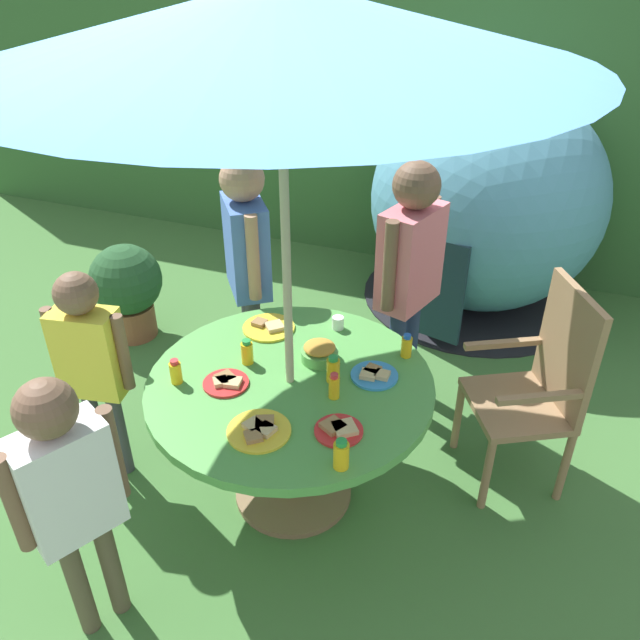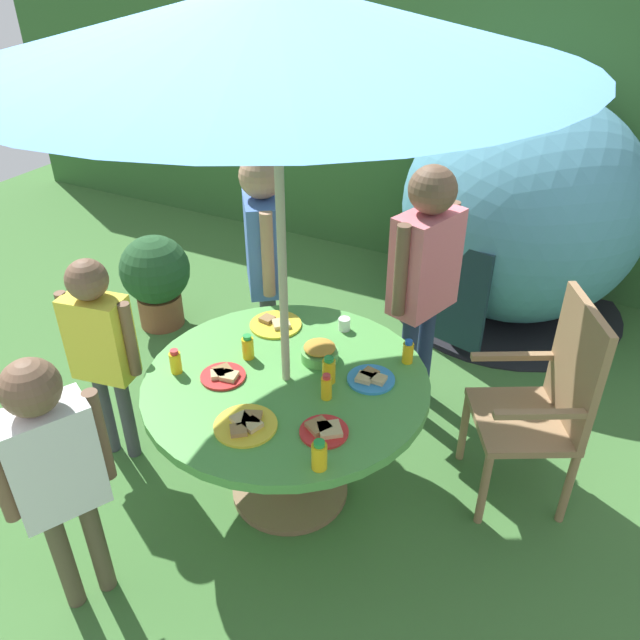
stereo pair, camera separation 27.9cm
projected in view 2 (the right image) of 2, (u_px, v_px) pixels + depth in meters
ground_plane at (290, 491)px, 3.17m from camera, size 10.00×10.00×0.02m
hedge_backdrop at (481, 133)px, 4.92m from camera, size 9.00×0.70×2.03m
garden_table at (287, 400)px, 2.86m from camera, size 1.26×1.26×0.70m
patio_umbrella at (274, 22)px, 2.03m from camera, size 2.11×2.11×2.26m
wooden_chair at (546, 398)px, 2.88m from camera, size 0.59×0.61×1.05m
dome_tent at (521, 209)px, 4.27m from camera, size 1.99×1.99×1.54m
potted_plant at (156, 276)px, 4.28m from camera, size 0.47×0.47×0.66m
child_in_pink_shirt at (425, 263)px, 3.27m from camera, size 0.31×0.46×1.43m
child_in_blue_shirt at (265, 244)px, 3.51m from camera, size 0.38×0.41×1.40m
child_in_yellow_shirt at (100, 338)px, 3.01m from camera, size 0.39×0.21×1.14m
child_in_white_shirt at (53, 460)px, 2.27m from camera, size 0.30×0.37×1.20m
snack_bowl at (320, 352)px, 2.89m from camera, size 0.17×0.17×0.09m
plate_far_right at (223, 375)px, 2.79m from camera, size 0.20×0.20×0.03m
plate_center_front at (371, 378)px, 2.77m from camera, size 0.21×0.21×0.03m
plate_front_edge at (324, 430)px, 2.49m from camera, size 0.19×0.19×0.03m
plate_center_back at (276, 324)px, 3.15m from camera, size 0.26×0.26×0.03m
plate_far_left at (246, 424)px, 2.52m from camera, size 0.26×0.26×0.03m
juice_bottle_near_left at (319, 456)px, 2.30m from camera, size 0.06×0.06×0.13m
juice_bottle_near_right at (176, 362)px, 2.80m from camera, size 0.05×0.05×0.12m
juice_bottle_mid_left at (326, 387)px, 2.65m from camera, size 0.05×0.05×0.12m
juice_bottle_mid_right at (408, 352)px, 2.87m from camera, size 0.05×0.05×0.12m
juice_bottle_back_edge at (329, 370)px, 2.74m from camera, size 0.06×0.06×0.13m
juice_bottle_spot_a at (248, 347)px, 2.89m from camera, size 0.05×0.05×0.12m
cup_near at (344, 324)px, 3.11m from camera, size 0.06×0.06×0.06m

